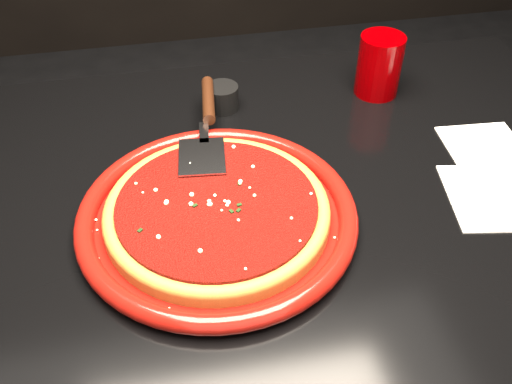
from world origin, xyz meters
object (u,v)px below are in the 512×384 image
at_px(table, 255,346).
at_px(cup, 379,65).
at_px(plate, 217,215).
at_px(ramekin, 222,97).
at_px(pizza_server, 206,124).

distance_m(table, cup, 0.56).
xyz_separation_m(table, cup, (0.27, 0.24, 0.43)).
bearing_deg(cup, plate, -140.02).
bearing_deg(table, cup, 41.80).
bearing_deg(table, ramekin, 92.11).
relative_size(table, ramekin, 21.24).
bearing_deg(ramekin, plate, -100.20).
distance_m(pizza_server, cup, 0.34).
height_order(table, cup, cup).
bearing_deg(pizza_server, table, -63.60).
bearing_deg(pizza_server, ramekin, 75.82).
height_order(plate, ramekin, ramekin).
bearing_deg(plate, pizza_server, 86.78).
bearing_deg(ramekin, cup, -0.49).
height_order(table, ramekin, ramekin).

